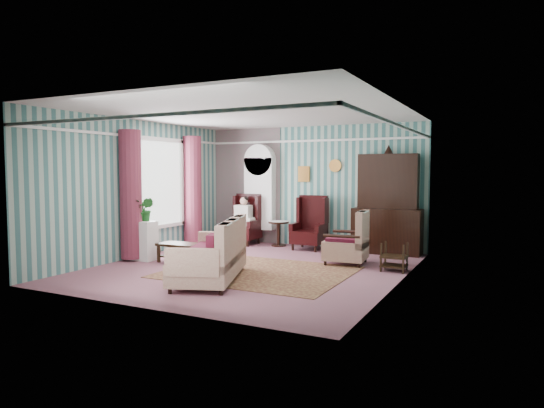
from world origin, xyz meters
The scene contains 17 objects.
floor centered at (0.00, 0.00, 0.00)m, with size 6.00×6.00×0.00m, color #8A505E.
room_shell centered at (-0.62, 0.18, 2.01)m, with size 5.53×6.02×2.91m.
bookcase centered at (-1.35, 2.84, 1.12)m, with size 0.80×0.28×2.24m, color silver.
dresser_hutch centered at (1.90, 2.72, 1.18)m, with size 1.50×0.56×2.36m, color black.
wingback_left centered at (-1.60, 2.45, 0.62)m, with size 0.76×0.80×1.25m, color black.
wingback_right centered at (0.15, 2.45, 0.62)m, with size 0.76×0.80×1.25m, color black.
seated_woman centered at (-1.60, 2.45, 0.59)m, with size 0.44×0.40×1.18m, color white, non-canonical shape.
round_side_table centered at (-0.70, 2.60, 0.30)m, with size 0.50×0.50×0.60m, color black.
nest_table centered at (2.47, 0.90, 0.27)m, with size 0.45×0.38×0.54m, color black.
plant_stand centered at (-2.40, -0.30, 0.40)m, with size 0.55×0.35×0.80m, color white.
rug centered at (0.30, -0.30, 0.01)m, with size 3.20×2.60×0.01m, color #46171D.
sofa centered at (-0.12, -1.24, 0.51)m, with size 2.08×0.98×1.02m, color beige.
floral_armchair centered at (1.47, 1.16, 0.48)m, with size 0.87×0.71×0.96m, color beige.
coffee_table centered at (-1.54, -0.17, 0.19)m, with size 0.90×0.47×0.39m, color black.
potted_plant_a centered at (-2.44, -0.37, 1.03)m, with size 0.41×0.35×0.45m, color #1F4816.
potted_plant_b centered at (-2.33, -0.23, 1.04)m, with size 0.27×0.21×0.48m, color #23591C.
potted_plant_c centered at (-2.49, -0.18, 1.01)m, with size 0.23×0.23×0.41m, color #26591B.
Camera 1 is at (4.40, -7.92, 1.84)m, focal length 32.00 mm.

